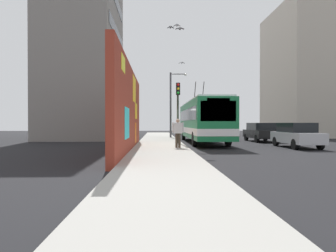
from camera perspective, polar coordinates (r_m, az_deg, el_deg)
The scene contains 12 objects.
ground_plane at distance 20.84m, azimuth 2.88°, elevation -3.74°, with size 80.00×80.00×0.00m, color black.
sidewalk_slab at distance 20.75m, azimuth -1.53°, elevation -3.55°, with size 48.00×3.20×0.15m, color #9E9B93.
graffiti_wall at distance 16.66m, azimuth -7.39°, elevation 3.07°, with size 13.76×0.32×4.58m.
building_far_left at distance 32.67m, azimuth -15.63°, elevation 14.10°, with size 11.63×6.55×18.44m.
building_far_right at distance 39.77m, azimuth 26.47°, elevation 9.05°, with size 10.68×9.85×14.94m.
city_bus at distance 24.03m, azimuth 6.52°, elevation 1.18°, with size 12.59×2.53×5.06m.
parked_car_silver at distance 20.57m, azimuth 23.27°, elevation -1.52°, with size 4.24×1.74×1.58m.
parked_car_black at distance 26.41m, azimuth 17.36°, elevation -1.04°, with size 4.29×1.95×1.58m.
pedestrian_at_curb at distance 17.17m, azimuth 1.92°, elevation -0.91°, with size 0.22×0.67×1.65m.
traffic_light at distance 20.89m, azimuth 1.91°, elevation 4.50°, with size 0.49×0.28×4.24m.
street_lamp at distance 29.64m, azimuth 0.87°, elevation 4.97°, with size 0.44×1.71×6.41m.
flying_pigeons at distance 23.79m, azimuth 1.77°, elevation 16.54°, with size 7.12×1.62×2.49m.
Camera 1 is at (-20.70, 1.84, 1.57)m, focal length 31.97 mm.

